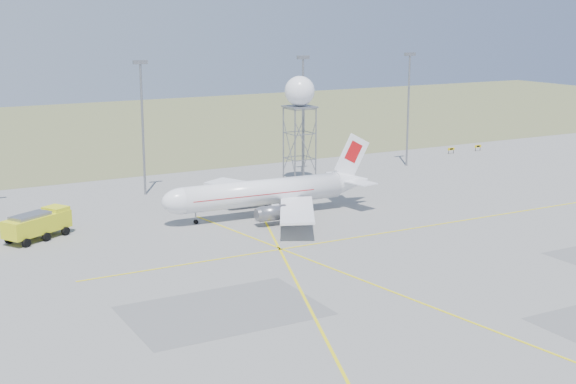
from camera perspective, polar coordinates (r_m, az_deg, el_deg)
ground at (r=75.12m, az=14.60°, el=-9.11°), size 400.00×400.00×0.00m
grass_strip at (r=198.10m, az=-14.38°, el=4.27°), size 400.00×120.00×0.03m
mast_b at (r=123.32m, az=-10.32°, el=5.30°), size 2.20×0.50×20.50m
mast_c at (r=134.83m, az=1.07°, el=6.10°), size 2.20×0.50×20.50m
mast_d at (r=147.01m, az=8.57°, el=6.50°), size 2.20×0.50×20.50m
taxi_sign_near at (r=162.86m, az=11.53°, el=3.00°), size 1.60×0.17×1.20m
taxi_sign_far at (r=167.44m, az=13.36°, el=3.17°), size 1.60×0.17×1.20m
airliner_main at (r=109.83m, az=-1.58°, el=-0.05°), size 31.23×30.33×10.62m
radar_tower at (r=130.08m, az=0.83°, el=4.88°), size 4.85×4.85×17.54m
fire_truck at (r=103.54m, az=-17.30°, el=-2.30°), size 9.08×6.92×3.51m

